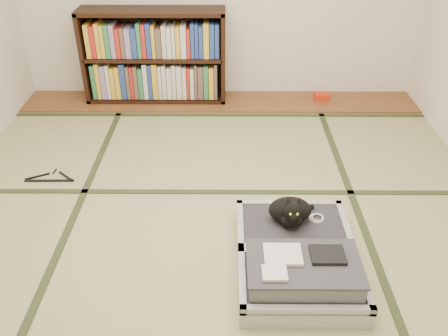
{
  "coord_description": "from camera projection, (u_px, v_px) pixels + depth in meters",
  "views": [
    {
      "loc": [
        0.07,
        -2.5,
        2.07
      ],
      "look_at": [
        0.05,
        0.35,
        0.25
      ],
      "focal_mm": 38.0,
      "sensor_mm": 36.0,
      "label": 1
    }
  ],
  "objects": [
    {
      "name": "cable_coil",
      "position": [
        317.0,
        218.0,
        3.07
      ],
      "size": [
        0.1,
        0.1,
        0.02
      ],
      "color": "white",
      "rests_on": "suitcase"
    },
    {
      "name": "hanger",
      "position": [
        51.0,
        178.0,
        3.7
      ],
      "size": [
        0.39,
        0.18,
        0.01
      ],
      "color": "black",
      "rests_on": "floor"
    },
    {
      "name": "red_item",
      "position": [
        322.0,
        97.0,
        4.9
      ],
      "size": [
        0.16,
        0.1,
        0.07
      ],
      "primitive_type": "cube",
      "rotation": [
        0.0,
        0.0,
        0.07
      ],
      "color": "red",
      "rests_on": "wood_strip"
    },
    {
      "name": "floor",
      "position": [
        216.0,
        227.0,
        3.22
      ],
      "size": [
        4.5,
        4.5,
        0.0
      ],
      "primitive_type": "plane",
      "color": "tan",
      "rests_on": "ground"
    },
    {
      "name": "tatami_borders",
      "position": [
        218.0,
        185.0,
        3.64
      ],
      "size": [
        4.0,
        4.5,
        0.01
      ],
      "color": "#2D381E",
      "rests_on": "ground"
    },
    {
      "name": "bookcase",
      "position": [
        155.0,
        58.0,
        4.73
      ],
      "size": [
        1.41,
        0.32,
        0.92
      ],
      "color": "black",
      "rests_on": "wood_strip"
    },
    {
      "name": "suitcase",
      "position": [
        298.0,
        259.0,
        2.82
      ],
      "size": [
        0.71,
        0.95,
        0.28
      ],
      "color": "silver",
      "rests_on": "floor"
    },
    {
      "name": "wood_strip",
      "position": [
        220.0,
        102.0,
        4.9
      ],
      "size": [
        4.0,
        0.5,
        0.02
      ],
      "primitive_type": "cube",
      "color": "brown",
      "rests_on": "ground"
    },
    {
      "name": "cat",
      "position": [
        291.0,
        211.0,
        2.99
      ],
      "size": [
        0.32,
        0.32,
        0.25
      ],
      "color": "black",
      "rests_on": "suitcase"
    },
    {
      "name": "room_shell",
      "position": [
        214.0,
        6.0,
        2.43
      ],
      "size": [
        4.5,
        4.5,
        4.5
      ],
      "color": "white",
      "rests_on": "ground"
    }
  ]
}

